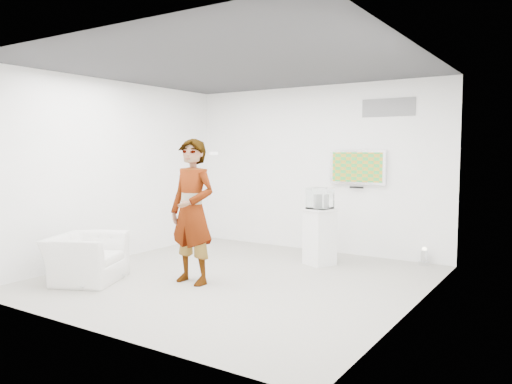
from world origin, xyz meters
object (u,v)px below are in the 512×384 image
at_px(tv, 358,167).
at_px(armchair, 86,258).
at_px(person, 192,211).
at_px(floor_uplight, 424,256).
at_px(pedestal, 320,237).

relative_size(tv, armchair, 0.99).
distance_m(person, floor_uplight, 3.84).
distance_m(pedestal, floor_uplight, 1.71).
relative_size(tv, pedestal, 1.10).
height_order(pedestal, floor_uplight, pedestal).
height_order(tv, person, person).
distance_m(person, armchair, 1.66).
bearing_deg(person, pedestal, 65.73).
xyz_separation_m(tv, pedestal, (-0.25, -0.98, -1.10)).
xyz_separation_m(tv, person, (-1.24, -2.95, -0.55)).
height_order(armchair, floor_uplight, armchair).
xyz_separation_m(person, pedestal, (0.99, 1.97, -0.55)).
bearing_deg(pedestal, armchair, -130.33).
bearing_deg(tv, armchair, -124.62).
bearing_deg(person, tv, 69.69).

